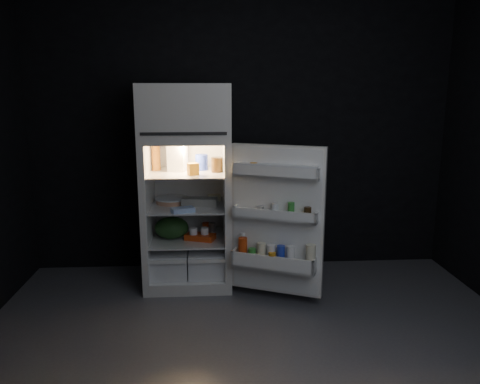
{
  "coord_description": "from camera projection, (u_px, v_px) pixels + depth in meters",
  "views": [
    {
      "loc": [
        -0.29,
        -2.78,
        1.73
      ],
      "look_at": [
        -0.05,
        1.0,
        0.9
      ],
      "focal_mm": 35.0,
      "sensor_mm": 36.0,
      "label": 1
    }
  ],
  "objects": [
    {
      "name": "floor",
      "position": [
        257.0,
        356.0,
        3.1
      ],
      "size": [
        4.0,
        3.4,
        0.0
      ],
      "primitive_type": "cube",
      "color": "#535358",
      "rests_on": "ground"
    },
    {
      "name": "wall_back",
      "position": [
        241.0,
        130.0,
        4.47
      ],
      "size": [
        4.0,
        0.0,
        2.7
      ],
      "primitive_type": "cube",
      "color": "black",
      "rests_on": "ground"
    },
    {
      "name": "wall_front",
      "position": [
        329.0,
        248.0,
        1.15
      ],
      "size": [
        4.0,
        0.0,
        2.7
      ],
      "primitive_type": "cube",
      "color": "black",
      "rests_on": "ground"
    },
    {
      "name": "refrigerator",
      "position": [
        187.0,
        179.0,
        4.15
      ],
      "size": [
        0.76,
        0.71,
        1.78
      ],
      "color": "silver",
      "rests_on": "ground"
    },
    {
      "name": "fridge_door",
      "position": [
        276.0,
        223.0,
        3.74
      ],
      "size": [
        0.74,
        0.46,
        1.22
      ],
      "color": "silver",
      "rests_on": "ground"
    },
    {
      "name": "milk_jug",
      "position": [
        177.0,
        158.0,
        4.11
      ],
      "size": [
        0.18,
        0.18,
        0.24
      ],
      "primitive_type": "cube",
      "rotation": [
        0.0,
        0.0,
        -0.24
      ],
      "color": "white",
      "rests_on": "refrigerator"
    },
    {
      "name": "mayo_jar",
      "position": [
        202.0,
        162.0,
        4.18
      ],
      "size": [
        0.11,
        0.11,
        0.14
      ],
      "primitive_type": "cylinder",
      "rotation": [
        0.0,
        0.0,
        0.01
      ],
      "color": "#2036B1",
      "rests_on": "refrigerator"
    },
    {
      "name": "jam_jar",
      "position": [
        217.0,
        165.0,
        4.07
      ],
      "size": [
        0.11,
        0.11,
        0.13
      ],
      "primitive_type": "cylinder",
      "rotation": [
        0.0,
        0.0,
        0.13
      ],
      "color": "black",
      "rests_on": "refrigerator"
    },
    {
      "name": "amber_bottle",
      "position": [
        156.0,
        158.0,
        4.16
      ],
      "size": [
        0.08,
        0.08,
        0.22
      ],
      "primitive_type": "cylinder",
      "rotation": [
        0.0,
        0.0,
        -0.07
      ],
      "color": "orange",
      "rests_on": "refrigerator"
    },
    {
      "name": "small_carton",
      "position": [
        193.0,
        169.0,
        3.94
      ],
      "size": [
        0.11,
        0.09,
        0.1
      ],
      "primitive_type": "cube",
      "rotation": [
        0.0,
        0.0,
        0.38
      ],
      "color": "orange",
      "rests_on": "refrigerator"
    },
    {
      "name": "egg_carton",
      "position": [
        200.0,
        202.0,
        4.13
      ],
      "size": [
        0.32,
        0.16,
        0.07
      ],
      "primitive_type": "cube",
      "rotation": [
        0.0,
        0.0,
        -0.13
      ],
      "color": "gray",
      "rests_on": "refrigerator"
    },
    {
      "name": "pie",
      "position": [
        172.0,
        201.0,
        4.23
      ],
      "size": [
        0.34,
        0.34,
        0.04
      ],
      "primitive_type": "cylinder",
      "rotation": [
        0.0,
        0.0,
        -0.19
      ],
      "color": "tan",
      "rests_on": "refrigerator"
    },
    {
      "name": "flat_package",
      "position": [
        183.0,
        210.0,
        3.91
      ],
      "size": [
        0.21,
        0.16,
        0.04
      ],
      "primitive_type": "cube",
      "rotation": [
        0.0,
        0.0,
        0.38
      ],
      "color": "#94B3E4",
      "rests_on": "refrigerator"
    },
    {
      "name": "wrapped_pkg",
      "position": [
        214.0,
        198.0,
        4.34
      ],
      "size": [
        0.12,
        0.11,
        0.05
      ],
      "primitive_type": "cube",
      "rotation": [
        0.0,
        0.0,
        0.1
      ],
      "color": "beige",
      "rests_on": "refrigerator"
    },
    {
      "name": "produce_bag",
      "position": [
        172.0,
        228.0,
        4.17
      ],
      "size": [
        0.33,
        0.29,
        0.2
      ],
      "primitive_type": "ellipsoid",
      "rotation": [
        0.0,
        0.0,
        -0.13
      ],
      "color": "#193815",
      "rests_on": "refrigerator"
    },
    {
      "name": "yogurt_tray",
      "position": [
        200.0,
        237.0,
        4.15
      ],
      "size": [
        0.29,
        0.22,
        0.05
      ],
      "primitive_type": "cube",
      "rotation": [
        0.0,
        0.0,
        -0.35
      ],
      "color": "#C33B10",
      "rests_on": "refrigerator"
    },
    {
      "name": "small_can_red",
      "position": [
        206.0,
        227.0,
        4.37
      ],
      "size": [
        0.07,
        0.07,
        0.09
      ],
      "primitive_type": "cylinder",
      "rotation": [
        0.0,
        0.0,
        0.23
      ],
      "color": "#C33B10",
      "rests_on": "refrigerator"
    },
    {
      "name": "small_can_silver",
      "position": [
        212.0,
        228.0,
        4.36
      ],
      "size": [
        0.09,
        0.09,
        0.09
      ],
      "primitive_type": "cylinder",
      "rotation": [
        0.0,
        0.0,
        -0.39
      ],
      "color": "silver",
      "rests_on": "refrigerator"
    }
  ]
}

